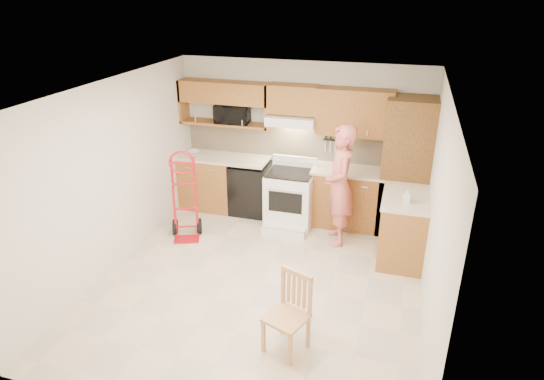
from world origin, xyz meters
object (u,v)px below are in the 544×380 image
at_px(person, 340,186).
at_px(hand_truck, 184,200).
at_px(microwave, 233,113).
at_px(range, 289,195).
at_px(dining_chair, 286,315).

height_order(person, hand_truck, person).
height_order(microwave, person, person).
bearing_deg(range, hand_truck, -150.78).
xyz_separation_m(microwave, dining_chair, (1.73, -3.17, -1.21)).
height_order(microwave, dining_chair, microwave).
xyz_separation_m(range, dining_chair, (0.66, -2.70, -0.09)).
height_order(microwave, hand_truck, microwave).
height_order(hand_truck, dining_chair, hand_truck).
height_order(person, dining_chair, person).
distance_m(microwave, dining_chair, 3.81).
xyz_separation_m(microwave, hand_truck, (-0.33, -1.26, -1.02)).
bearing_deg(dining_chair, range, 124.38).
xyz_separation_m(range, hand_truck, (-1.41, -0.79, 0.09)).
bearing_deg(person, hand_truck, -92.97).
relative_size(microwave, dining_chair, 0.63).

